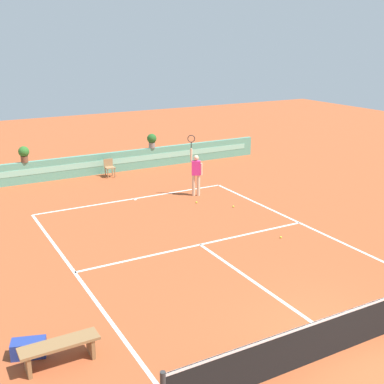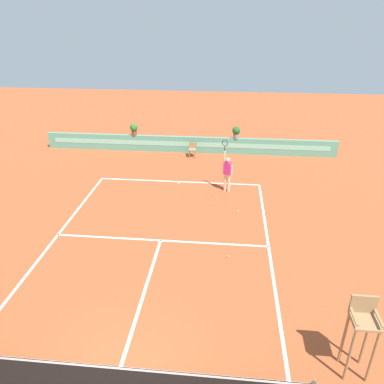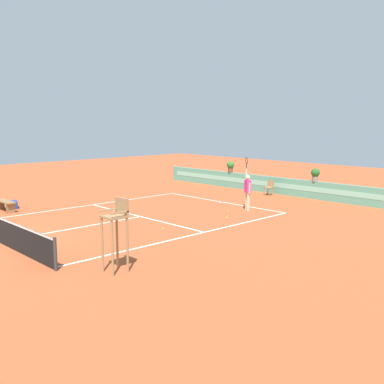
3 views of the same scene
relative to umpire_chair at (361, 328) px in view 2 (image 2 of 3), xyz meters
name	(u,v)px [view 2 (image 2 of 3)]	position (x,y,z in m)	size (l,w,h in m)	color
ground_plane	(159,246)	(-5.68, 4.74, -1.34)	(60.00, 60.00, 0.00)	#A84C28
court_lines	(162,236)	(-5.68, 5.45, -1.34)	(8.32, 11.94, 0.01)	white
net	(110,379)	(-5.68, -1.26, -0.83)	(8.92, 0.10, 1.00)	#333333
back_wall_barrier	(188,144)	(-5.68, 15.12, -0.84)	(18.00, 0.21, 1.00)	#599E84
umpire_chair	(361,328)	(0.00, 0.00, 0.00)	(0.60, 0.60, 2.14)	#99754C
ball_kid_chair	(193,149)	(-5.35, 14.39, -0.86)	(0.44, 0.44, 0.85)	#99754C
tennis_player	(227,171)	(-3.22, 9.78, -0.29)	(0.56, 0.36, 2.58)	beige
tennis_ball_near_baseline	(216,198)	(-3.70, 8.88, -1.31)	(0.07, 0.07, 0.07)	#CCE033
tennis_ball_mid_court	(228,256)	(-3.06, 4.31, -1.31)	(0.07, 0.07, 0.07)	#CCE033
tennis_ball_by_sideline	(238,211)	(-2.69, 7.72, -1.31)	(0.07, 0.07, 0.07)	#CCE033
potted_plant_left	(134,129)	(-9.07, 15.13, 0.07)	(0.48, 0.48, 0.72)	brown
potted_plant_right	(236,132)	(-2.77, 15.13, 0.07)	(0.48, 0.48, 0.72)	gray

